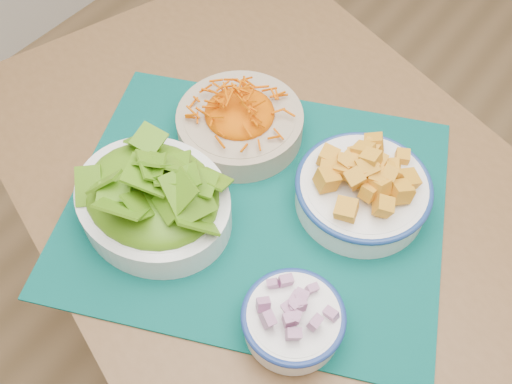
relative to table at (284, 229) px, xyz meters
The scene contains 6 objects.
table is the anchor object (origin of this frame).
placemat 0.13m from the table, 117.05° to the right, with size 0.57×0.46×0.00m, color #013531.
carrot_bowl 0.21m from the table, 160.34° to the left, with size 0.27×0.27×0.08m.
squash_bowl 0.20m from the table, 26.11° to the left, with size 0.25×0.25×0.10m.
lettuce_bowl 0.26m from the table, 130.36° to the right, with size 0.25×0.21×0.11m.
onion_bowl 0.27m from the table, 52.85° to the right, with size 0.15×0.15×0.07m.
Camera 1 is at (0.01, -0.50, 1.48)m, focal length 40.00 mm.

